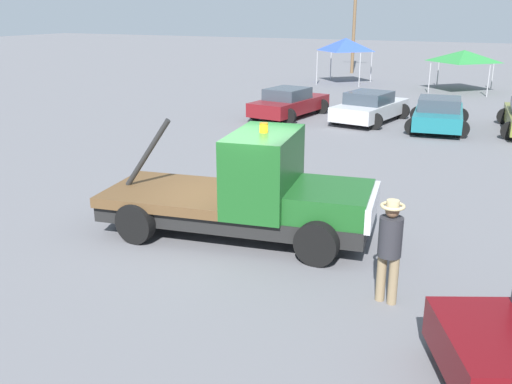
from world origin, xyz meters
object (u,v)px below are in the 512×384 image
at_px(person_near_truck, 390,243).
at_px(parked_car_teal, 439,114).
at_px(canopy_tent_blue, 346,45).
at_px(parked_car_silver, 370,107).
at_px(tow_truck, 252,194).
at_px(canopy_tent_green, 464,56).
at_px(parked_car_maroon, 289,103).

xyz_separation_m(person_near_truck, parked_car_teal, (-1.47, 15.37, -0.43)).
bearing_deg(canopy_tent_blue, parked_car_silver, -68.24).
xyz_separation_m(tow_truck, parked_car_silver, (-1.08, 14.13, -0.33)).
xyz_separation_m(parked_car_silver, canopy_tent_blue, (-5.06, 12.66, 1.85)).
bearing_deg(parked_car_silver, canopy_tent_blue, 31.60).
relative_size(tow_truck, canopy_tent_blue, 2.11).
xyz_separation_m(person_near_truck, canopy_tent_green, (-1.98, 27.65, 1.00)).
relative_size(parked_car_silver, parked_car_teal, 1.04).
height_order(parked_car_teal, canopy_tent_green, canopy_tent_green).
relative_size(person_near_truck, parked_car_teal, 0.41).
height_order(person_near_truck, canopy_tent_blue, canopy_tent_blue).
distance_m(parked_car_maroon, parked_car_silver, 3.68).
height_order(person_near_truck, canopy_tent_green, canopy_tent_green).
bearing_deg(person_near_truck, parked_car_silver, -154.43).
bearing_deg(parked_car_silver, parked_car_maroon, 106.36).
bearing_deg(parked_car_teal, canopy_tent_green, -4.38).
bearing_deg(parked_car_maroon, person_near_truck, -144.08).
bearing_deg(person_near_truck, parked_car_teal, -164.66).
relative_size(person_near_truck, canopy_tent_blue, 0.63).
distance_m(tow_truck, parked_car_teal, 13.83).
xyz_separation_m(parked_car_teal, canopy_tent_green, (-0.52, 12.28, 1.43)).
height_order(person_near_truck, parked_car_teal, person_near_truck).
distance_m(tow_truck, parked_car_maroon, 14.51).
relative_size(parked_car_maroon, canopy_tent_green, 1.44).
distance_m(parked_car_silver, canopy_tent_blue, 13.76).
bearing_deg(tow_truck, parked_car_maroon, 100.14).
relative_size(tow_truck, parked_car_silver, 1.33).
relative_size(canopy_tent_blue, canopy_tent_green, 0.89).
height_order(tow_truck, parked_car_silver, tow_truck).
relative_size(parked_car_maroon, canopy_tent_blue, 1.62).
xyz_separation_m(parked_car_maroon, canopy_tent_blue, (-1.40, 13.08, 1.85)).
xyz_separation_m(parked_car_teal, canopy_tent_blue, (-8.02, 13.09, 1.85)).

